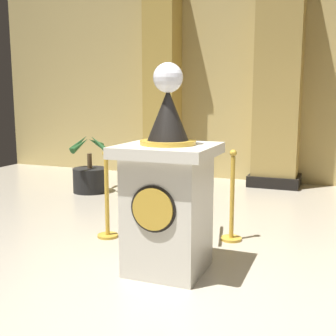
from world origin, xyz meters
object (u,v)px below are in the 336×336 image
object	(u,v)px
pedestal_clock	(168,193)
stanchion_far	(107,207)
stanchion_near	(232,209)
potted_palm_left	(90,176)

from	to	relation	value
pedestal_clock	stanchion_far	world-z (taller)	pedestal_clock
pedestal_clock	stanchion_near	xyz separation A→B (m)	(0.36, 1.06, -0.38)
stanchion_far	pedestal_clock	bearing A→B (deg)	-32.37
pedestal_clock	stanchion_near	world-z (taller)	pedestal_clock
stanchion_near	potted_palm_left	world-z (taller)	stanchion_near
stanchion_near	potted_palm_left	bearing A→B (deg)	150.74
pedestal_clock	stanchion_far	distance (m)	1.25
stanchion_far	potted_palm_left	bearing A→B (deg)	126.19
pedestal_clock	stanchion_near	size ratio (longest dim) A/B	1.84
stanchion_near	stanchion_far	distance (m)	1.43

